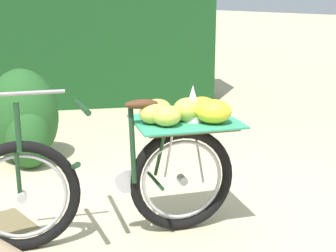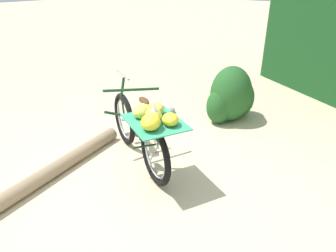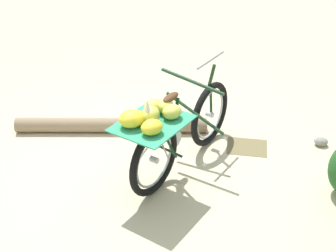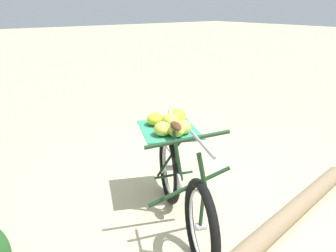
{
  "view_description": "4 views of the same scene",
  "coord_description": "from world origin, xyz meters",
  "px_view_note": "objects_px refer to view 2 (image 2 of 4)",
  "views": [
    {
      "loc": [
        2.29,
        -1.86,
        1.6
      ],
      "look_at": [
        -0.12,
        0.19,
        0.74
      ],
      "focal_mm": 52.91,
      "sensor_mm": 36.0,
      "label": 1
    },
    {
      "loc": [
        2.11,
        2.2,
        2.14
      ],
      "look_at": [
        -0.08,
        0.41,
        0.75
      ],
      "focal_mm": 32.44,
      "sensor_mm": 36.0,
      "label": 2
    },
    {
      "loc": [
        -0.81,
        4.01,
        3.03
      ],
      "look_at": [
        -0.18,
        0.25,
        0.75
      ],
      "focal_mm": 52.97,
      "sensor_mm": 36.0,
      "label": 3
    },
    {
      "loc": [
        -2.1,
        -2.42,
        1.96
      ],
      "look_at": [
        -0.1,
        0.2,
        0.84
      ],
      "focal_mm": 38.79,
      "sensor_mm": 36.0,
      "label": 4
    }
  ],
  "objects_px": {
    "path_stone": "(171,110)",
    "bicycle": "(142,129)",
    "fallen_log": "(52,171)",
    "shrub_cluster": "(231,97)"
  },
  "relations": [
    {
      "from": "shrub_cluster",
      "to": "path_stone",
      "type": "bearing_deg",
      "value": -65.65
    },
    {
      "from": "fallen_log",
      "to": "shrub_cluster",
      "type": "distance_m",
      "value": 2.93
    },
    {
      "from": "bicycle",
      "to": "shrub_cluster",
      "type": "height_order",
      "value": "bicycle"
    },
    {
      "from": "path_stone",
      "to": "bicycle",
      "type": "bearing_deg",
      "value": 27.02
    },
    {
      "from": "bicycle",
      "to": "path_stone",
      "type": "xyz_separation_m",
      "value": [
        -1.53,
        -0.78,
        -0.48
      ]
    },
    {
      "from": "bicycle",
      "to": "path_stone",
      "type": "distance_m",
      "value": 1.79
    },
    {
      "from": "bicycle",
      "to": "shrub_cluster",
      "type": "xyz_separation_m",
      "value": [
        -1.95,
        0.14,
        -0.13
      ]
    },
    {
      "from": "fallen_log",
      "to": "path_stone",
      "type": "relative_size",
      "value": 14.57
    },
    {
      "from": "path_stone",
      "to": "fallen_log",
      "type": "bearing_deg",
      "value": 2.46
    },
    {
      "from": "fallen_log",
      "to": "path_stone",
      "type": "xyz_separation_m",
      "value": [
        -2.39,
        -0.1,
        -0.04
      ]
    }
  ]
}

